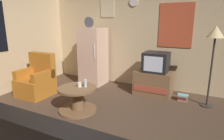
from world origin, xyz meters
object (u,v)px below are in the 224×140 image
(fridge, at_px, (93,56))
(book_stack, at_px, (183,98))
(tv_stand, at_px, (153,83))
(mug_ceramic_white, at_px, (79,85))
(crt_tv, at_px, (156,62))
(coffee_table, at_px, (77,99))
(standing_lamp, at_px, (215,38))
(armchair, at_px, (37,81))
(wine_glass, at_px, (85,83))

(fridge, relative_size, book_stack, 8.20)
(fridge, bearing_deg, tv_stand, -1.82)
(tv_stand, xyz_separation_m, mug_ceramic_white, (-1.01, -1.47, 0.24))
(crt_tv, xyz_separation_m, coffee_table, (-1.08, -1.51, -0.54))
(standing_lamp, xyz_separation_m, coffee_table, (-2.19, -1.36, -1.12))
(book_stack, bearing_deg, crt_tv, 171.39)
(standing_lamp, height_order, armchair, standing_lamp)
(tv_stand, distance_m, crt_tv, 0.50)
(tv_stand, bearing_deg, book_stack, -8.22)
(armchair, bearing_deg, tv_stand, 27.73)
(coffee_table, bearing_deg, mug_ceramic_white, 61.03)
(mug_ceramic_white, distance_m, armchair, 1.39)
(tv_stand, bearing_deg, armchair, -152.27)
(coffee_table, xyz_separation_m, wine_glass, (0.12, 0.10, 0.31))
(armchair, xyz_separation_m, book_stack, (3.06, 1.15, -0.27))
(wine_glass, height_order, book_stack, wine_glass)
(fridge, distance_m, tv_stand, 1.73)
(tv_stand, relative_size, book_stack, 3.89)
(crt_tv, bearing_deg, mug_ceramic_white, -125.64)
(wine_glass, relative_size, mug_ceramic_white, 1.67)
(fridge, xyz_separation_m, armchair, (-0.71, -1.30, -0.42))
(tv_stand, bearing_deg, wine_glass, -123.00)
(fridge, bearing_deg, mug_ceramic_white, -66.75)
(tv_stand, distance_m, standing_lamp, 1.59)
(armchair, distance_m, book_stack, 3.28)
(tv_stand, height_order, mug_ceramic_white, mug_ceramic_white)
(fridge, height_order, armchair, fridge)
(wine_glass, bearing_deg, book_stack, 39.39)
(standing_lamp, height_order, wine_glass, standing_lamp)
(standing_lamp, distance_m, wine_glass, 2.56)
(standing_lamp, distance_m, book_stack, 1.37)
(crt_tv, xyz_separation_m, standing_lamp, (1.12, -0.15, 0.59))
(crt_tv, relative_size, book_stack, 2.50)
(tv_stand, height_order, armchair, armchair)
(fridge, bearing_deg, crt_tv, -1.81)
(standing_lamp, distance_m, coffee_table, 2.82)
(fridge, bearing_deg, book_stack, -3.69)
(coffee_table, height_order, armchair, armchair)
(crt_tv, xyz_separation_m, armchair, (-2.42, -1.25, -0.43))
(fridge, height_order, coffee_table, fridge)
(crt_tv, relative_size, mug_ceramic_white, 6.00)
(fridge, relative_size, crt_tv, 3.28)
(armchair, bearing_deg, standing_lamp, 17.25)
(fridge, distance_m, standing_lamp, 2.89)
(coffee_table, xyz_separation_m, book_stack, (1.72, 1.41, -0.16))
(fridge, relative_size, standing_lamp, 1.11)
(standing_lamp, bearing_deg, coffee_table, -148.20)
(tv_stand, relative_size, standing_lamp, 0.53)
(book_stack, bearing_deg, fridge, 176.31)
(fridge, height_order, mug_ceramic_white, fridge)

